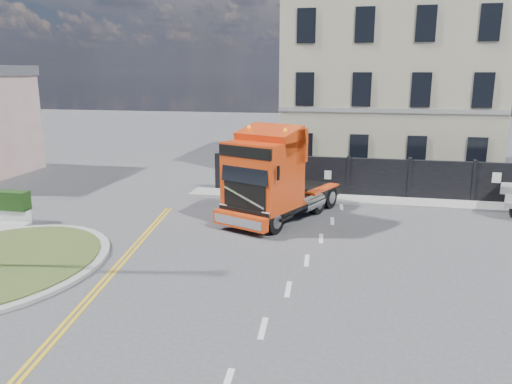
# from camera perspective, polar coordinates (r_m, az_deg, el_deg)

# --- Properties ---
(ground) EXTENTS (120.00, 120.00, 0.00)m
(ground) POSITION_cam_1_polar(r_m,az_deg,el_deg) (18.01, -3.47, -6.67)
(ground) COLOR #424244
(ground) RESTS_ON ground
(hoarding_fence) EXTENTS (18.80, 0.25, 2.00)m
(hoarding_fence) POSITION_cam_1_polar(r_m,az_deg,el_deg) (25.90, 16.09, 1.41)
(hoarding_fence) COLOR black
(hoarding_fence) RESTS_ON ground
(georgian_building) EXTENTS (12.30, 10.30, 12.80)m
(georgian_building) POSITION_cam_1_polar(r_m,az_deg,el_deg) (32.82, 14.77, 12.37)
(georgian_building) COLOR #B2A98D
(georgian_building) RESTS_ON ground
(pavement_far) EXTENTS (20.00, 1.60, 0.12)m
(pavement_far) POSITION_cam_1_polar(r_m,az_deg,el_deg) (25.19, 14.84, -1.04)
(pavement_far) COLOR gray
(pavement_far) RESTS_ON ground
(truck) EXTENTS (4.87, 7.04, 3.96)m
(truck) POSITION_cam_1_polar(r_m,az_deg,el_deg) (21.01, 1.78, 1.34)
(truck) COLOR black
(truck) RESTS_ON ground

